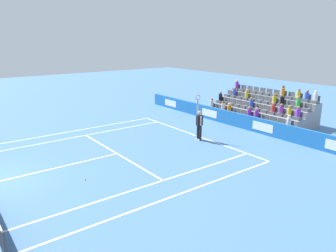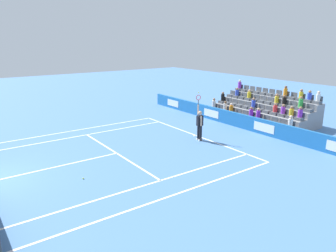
# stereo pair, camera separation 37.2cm
# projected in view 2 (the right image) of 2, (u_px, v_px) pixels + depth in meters

# --- Properties ---
(line_baseline) EXTENTS (10.97, 0.10, 0.01)m
(line_baseline) POSITION_uv_depth(u_px,v_px,m) (196.00, 135.00, 19.85)
(line_baseline) COLOR white
(line_baseline) RESTS_ON ground
(line_service) EXTENTS (8.23, 0.10, 0.01)m
(line_service) POSITION_uv_depth(u_px,v_px,m) (117.00, 153.00, 16.76)
(line_service) COLOR white
(line_service) RESTS_ON ground
(line_centre_service) EXTENTS (0.10, 6.40, 0.01)m
(line_centre_service) POSITION_uv_depth(u_px,v_px,m) (55.00, 167.00, 14.97)
(line_centre_service) COLOR white
(line_centre_service) RESTS_ON ground
(line_singles_sideline_left) EXTENTS (0.10, 11.89, 0.01)m
(line_singles_sideline_left) POSITION_uv_depth(u_px,v_px,m) (80.00, 136.00, 19.73)
(line_singles_sideline_left) COLOR white
(line_singles_sideline_left) RESTS_ON ground
(line_singles_sideline_right) EXTENTS (0.10, 11.89, 0.01)m
(line_singles_sideline_right) POSITION_uv_depth(u_px,v_px,m) (152.00, 183.00, 13.29)
(line_singles_sideline_right) COLOR white
(line_singles_sideline_right) RESTS_ON ground
(line_doubles_sideline_left) EXTENTS (0.10, 11.89, 0.01)m
(line_doubles_sideline_left) POSITION_uv_depth(u_px,v_px,m) (72.00, 131.00, 20.80)
(line_doubles_sideline_left) COLOR white
(line_doubles_sideline_left) RESTS_ON ground
(line_doubles_sideline_right) EXTENTS (0.10, 11.89, 0.01)m
(line_doubles_sideline_right) POSITION_uv_depth(u_px,v_px,m) (171.00, 196.00, 12.21)
(line_doubles_sideline_right) COLOR white
(line_doubles_sideline_right) RESTS_ON ground
(line_centre_mark) EXTENTS (0.10, 0.20, 0.01)m
(line_centre_mark) POSITION_uv_depth(u_px,v_px,m) (195.00, 136.00, 19.79)
(line_centre_mark) COLOR white
(line_centre_mark) RESTS_ON ground
(sponsor_barrier) EXTENTS (19.12, 0.22, 0.96)m
(sponsor_barrier) POSITION_uv_depth(u_px,v_px,m) (236.00, 120.00, 21.76)
(sponsor_barrier) COLOR #1E66AD
(sponsor_barrier) RESTS_ON ground
(tennis_player) EXTENTS (0.52, 0.39, 2.85)m
(tennis_player) POSITION_uv_depth(u_px,v_px,m) (200.00, 124.00, 18.68)
(tennis_player) COLOR black
(tennis_player) RESTS_ON ground
(stadium_stand) EXTENTS (7.44, 3.80, 2.59)m
(stadium_stand) POSITION_uv_depth(u_px,v_px,m) (264.00, 111.00, 23.34)
(stadium_stand) COLOR gray
(stadium_stand) RESTS_ON ground
(loose_tennis_ball) EXTENTS (0.07, 0.07, 0.07)m
(loose_tennis_ball) POSITION_uv_depth(u_px,v_px,m) (83.00, 178.00, 13.68)
(loose_tennis_ball) COLOR #D1E533
(loose_tennis_ball) RESTS_ON ground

